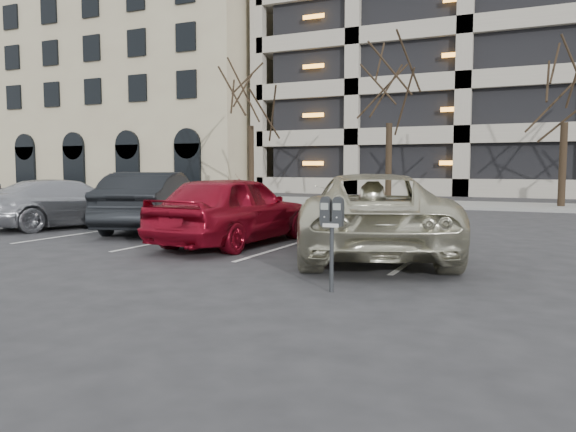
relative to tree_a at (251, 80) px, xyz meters
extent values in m
plane|color=#28282B|center=(10.00, -16.00, -5.95)|extent=(140.00, 140.00, 0.00)
cube|color=gray|center=(10.00, 0.00, -5.89)|extent=(80.00, 4.00, 0.12)
cube|color=silver|center=(0.20, -13.70, -5.94)|extent=(0.10, 5.20, 0.00)
cube|color=silver|center=(3.00, -13.70, -5.94)|extent=(0.10, 5.20, 0.00)
cube|color=silver|center=(5.80, -13.70, -5.94)|extent=(0.10, 5.20, 0.00)
cube|color=silver|center=(8.60, -13.70, -5.94)|extent=(0.10, 5.20, 0.00)
cube|color=silver|center=(11.40, -13.70, -5.94)|extent=(0.10, 5.20, 0.00)
cube|color=tan|center=(-18.00, 14.00, 1.55)|extent=(26.00, 16.00, 15.00)
cylinder|color=black|center=(0.00, 0.00, -4.10)|extent=(0.28, 0.28, 3.71)
cylinder|color=black|center=(7.00, 0.00, -4.15)|extent=(0.28, 0.28, 3.61)
cylinder|color=black|center=(14.00, 0.00, -4.24)|extent=(0.28, 0.28, 3.41)
cylinder|color=black|center=(10.98, -17.75, -5.50)|extent=(0.06, 0.06, 0.90)
cube|color=black|center=(10.98, -17.75, -5.03)|extent=(0.30, 0.11, 0.06)
cube|color=silver|center=(10.98, -17.81, -5.05)|extent=(0.22, 0.02, 0.05)
cube|color=gray|center=(10.90, -17.82, -4.80)|extent=(0.11, 0.01, 0.09)
cube|color=gray|center=(11.07, -17.81, -4.80)|extent=(0.11, 0.01, 0.09)
imported|color=beige|center=(10.50, -14.41, -5.18)|extent=(4.42, 6.11, 1.54)
cube|color=#ED4E04|center=(10.15, -15.39, -4.40)|extent=(0.10, 0.20, 0.01)
imported|color=maroon|center=(7.44, -14.30, -5.19)|extent=(1.98, 4.53, 1.52)
imported|color=black|center=(4.09, -12.79, -5.18)|extent=(3.12, 4.93, 1.53)
imported|color=#A1A3A9|center=(1.47, -13.24, -5.29)|extent=(3.25, 4.93, 1.33)
camera|label=1|loc=(13.59, -24.70, -4.28)|focal=35.00mm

